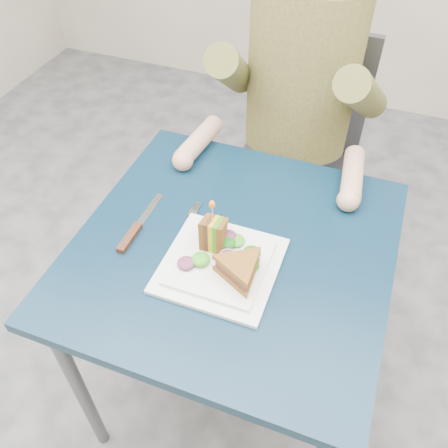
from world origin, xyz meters
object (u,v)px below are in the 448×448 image
at_px(chair, 298,144).
at_px(sandwich_flat, 240,269).
at_px(diner, 303,61).
at_px(sandwich_upright, 213,233).
at_px(table, 233,266).
at_px(plate, 220,264).
at_px(fork, 186,227).
at_px(knife, 133,232).

xyz_separation_m(chair, sandwich_flat, (0.05, -0.81, 0.23)).
xyz_separation_m(diner, sandwich_upright, (-0.04, -0.63, -0.13)).
xyz_separation_m(table, plate, (-0.00, -0.07, 0.09)).
xyz_separation_m(plate, sandwich_upright, (-0.04, 0.04, 0.05)).
bearing_deg(plate, chair, 89.65).
relative_size(table, fork, 4.18).
bearing_deg(knife, sandwich_flat, -9.10).
relative_size(plate, fork, 1.45).
height_order(chair, knife, chair).
relative_size(table, plate, 2.88).
bearing_deg(plate, table, 86.21).
bearing_deg(table, fork, 174.12).
height_order(table, diner, diner).
bearing_deg(sandwich_flat, knife, 170.90).
xyz_separation_m(plate, sandwich_flat, (0.05, -0.03, 0.04)).
relative_size(chair, knife, 4.21).
xyz_separation_m(sandwich_flat, sandwich_upright, (-0.09, 0.07, 0.01)).
bearing_deg(fork, chair, 79.41).
bearing_deg(fork, sandwich_flat, -31.58).
xyz_separation_m(table, sandwich_flat, (0.05, -0.10, 0.12)).
xyz_separation_m(chair, sandwich_upright, (-0.04, -0.74, 0.24)).
bearing_deg(table, plate, -93.79).
relative_size(sandwich_flat, sandwich_upright, 1.41).
relative_size(table, chair, 0.81).
relative_size(fork, knife, 0.81).
height_order(plate, sandwich_upright, sandwich_upright).
xyz_separation_m(plate, fork, (-0.13, 0.09, -0.01)).
xyz_separation_m(sandwich_flat, fork, (-0.18, 0.11, -0.04)).
distance_m(table, sandwich_flat, 0.17).
bearing_deg(diner, knife, -110.34).
height_order(diner, knife, diner).
bearing_deg(fork, diner, 77.45).
distance_m(table, chair, 0.72).
height_order(diner, sandwich_flat, diner).
xyz_separation_m(diner, plate, (-0.00, -0.67, -0.18)).
bearing_deg(plate, fork, 145.60).
xyz_separation_m(table, chair, (0.00, 0.71, -0.11)).
height_order(diner, sandwich_upright, diner).
xyz_separation_m(diner, fork, (-0.13, -0.59, -0.18)).
relative_size(sandwich_upright, fork, 0.68).
relative_size(diner, fork, 4.15).
height_order(chair, sandwich_flat, chair).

